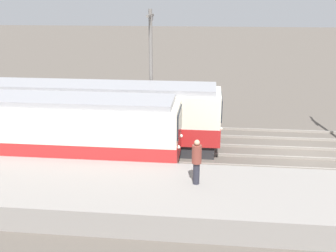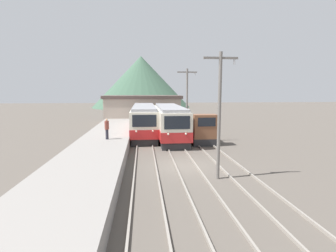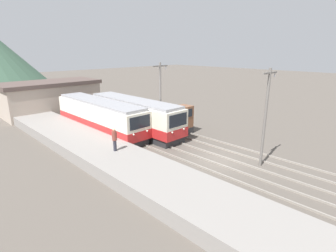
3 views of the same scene
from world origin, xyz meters
The scene contains 9 objects.
ground_plane centered at (0.00, 0.00, 0.00)m, with size 200.00×200.00×0.00m, color #564F47.
track_left centered at (-2.60, 0.00, 0.07)m, with size 1.54×60.00×0.14m.
track_center centered at (0.20, 0.00, 0.07)m, with size 1.54×60.00×0.14m.
track_right centered at (3.20, 0.00, 0.07)m, with size 1.54×60.00×0.14m.
commuter_train_left centered at (-2.60, 13.35, 1.65)m, with size 2.84×13.81×3.53m.
commuter_train_center centered at (0.20, 11.08, 1.67)m, with size 2.84×13.22×3.59m.
shunting_locomotive centered at (3.20, 8.15, 1.21)m, with size 2.40×4.59×3.00m.
catenary_mast_mid centered at (1.71, 8.48, 4.04)m, with size 2.00×0.20×7.43m.
person_on_platform centered at (-5.91, 5.57, 1.99)m, with size 0.38×0.38×1.84m.
Camera 1 is at (-20.03, 5.17, 7.98)m, focal length 42.00 mm.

